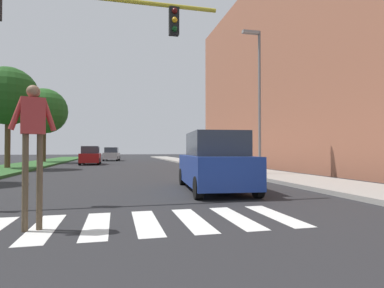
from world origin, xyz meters
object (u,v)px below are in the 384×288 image
tree_far (8,96)px  sedan_midblock (91,156)px  pedestrian_performer (33,133)px  street_lamp_right (258,89)px  sedan_distant (112,155)px  tree_distant (44,111)px  suv_crossing (215,163)px

tree_far → sedan_midblock: (4.98, 6.78, -4.31)m
pedestrian_performer → sedan_midblock: bearing=92.2°
street_lamp_right → pedestrian_performer: size_ratio=3.01×
street_lamp_right → sedan_distant: (-7.78, 25.87, -3.81)m
tree_distant → sedan_distant: bearing=39.5°
suv_crossing → sedan_midblock: 21.44m
street_lamp_right → sedan_midblock: street_lamp_right is taller
tree_distant → street_lamp_right: (14.55, -20.29, -0.84)m
tree_distant → pedestrian_performer: bearing=-78.7°
pedestrian_performer → suv_crossing: pedestrian_performer is taller
suv_crossing → sedan_midblock: suv_crossing is taller
tree_distant → sedan_midblock: 8.19m
tree_far → suv_crossing: bearing=-52.8°
tree_distant → pedestrian_performer: (5.92, -29.54, -3.77)m
tree_far → tree_distant: bearing=90.0°
street_lamp_right → pedestrian_performer: street_lamp_right is taller
suv_crossing → tree_distant: bearing=112.7°
sedan_midblock → sedan_distant: bearing=80.0°
tree_far → sedan_distant: (6.77, 16.91, -4.32)m
tree_far → tree_distant: size_ratio=0.91×
sedan_midblock → suv_crossing: bearing=-74.9°
tree_far → street_lamp_right: bearing=-31.6°
sedan_distant → suv_crossing: bearing=-83.0°
tree_distant → sedan_midblock: (4.98, -4.55, -4.64)m
tree_distant → street_lamp_right: bearing=-54.4°
tree_far → sedan_midblock: 9.45m
tree_far → pedestrian_performer: (5.92, -18.22, -3.44)m
pedestrian_performer → suv_crossing: size_ratio=0.52×
tree_far → suv_crossing: (10.56, -13.92, -4.17)m
tree_far → street_lamp_right: 17.09m
sedan_distant → tree_distant: bearing=-140.5°
street_lamp_right → sedan_midblock: bearing=121.3°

